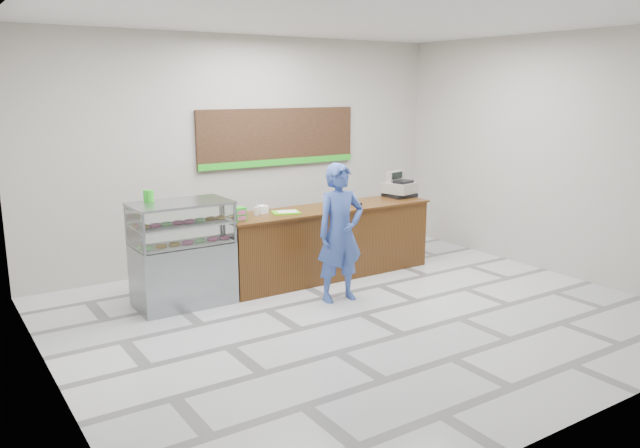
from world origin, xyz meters
TOP-DOWN VIEW (x-y plane):
  - floor at (0.00, 0.00)m, footprint 7.00×7.00m
  - back_wall at (0.00, 3.00)m, footprint 7.00×0.00m
  - ceiling at (0.00, 0.00)m, footprint 7.00×7.00m
  - sales_counter at (0.55, 1.55)m, footprint 3.26×0.76m
  - display_case at (-1.67, 1.55)m, footprint 1.22×0.72m
  - menu_board at (0.55, 2.96)m, footprint 2.80×0.06m
  - cash_register at (2.00, 1.69)m, footprint 0.51×0.53m
  - card_terminal at (1.00, 1.47)m, footprint 0.12×0.16m
  - serving_tray at (-0.17, 1.52)m, footprint 0.43×0.37m
  - napkin_box at (-0.45, 1.69)m, footprint 0.15×0.15m
  - straw_cup at (-0.57, 1.63)m, footprint 0.07×0.07m
  - promo_box at (-0.95, 1.42)m, footprint 0.21×0.15m
  - donut_decal at (0.71, 1.42)m, footprint 0.18×0.18m
  - green_cup_left at (-1.99, 1.82)m, footprint 0.09×0.09m
  - green_cup_right at (-1.97, 1.77)m, footprint 0.09×0.09m
  - customer at (0.10, 0.60)m, footprint 0.69×0.50m

SIDE VIEW (x-z plane):
  - floor at x=0.00m, z-range 0.00..0.00m
  - sales_counter at x=0.55m, z-range 0.00..1.03m
  - display_case at x=-1.67m, z-range 0.01..1.34m
  - customer at x=0.10m, z-range 0.00..1.79m
  - donut_decal at x=0.71m, z-range 1.03..1.03m
  - serving_tray at x=-0.17m, z-range 1.03..1.05m
  - card_terminal at x=1.00m, z-range 1.03..1.07m
  - straw_cup at x=-0.57m, z-range 1.03..1.14m
  - napkin_box at x=-0.45m, z-range 1.03..1.14m
  - promo_box at x=-0.95m, z-range 1.03..1.21m
  - cash_register at x=2.00m, z-range 0.98..1.37m
  - green_cup_left at x=-1.99m, z-range 1.33..1.47m
  - green_cup_right at x=-1.97m, z-range 1.33..1.47m
  - back_wall at x=0.00m, z-range -1.75..5.25m
  - menu_board at x=0.55m, z-range 1.48..2.38m
  - ceiling at x=0.00m, z-range 3.50..3.50m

